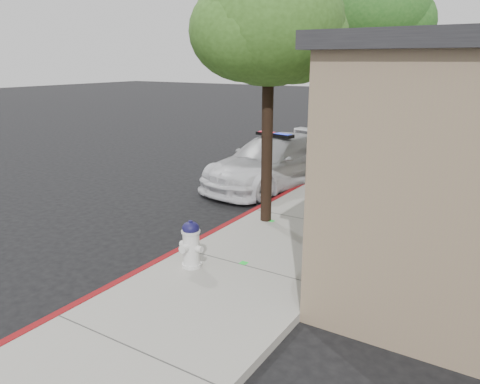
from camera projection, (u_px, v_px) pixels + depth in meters
name	position (u px, v px, depth m)	size (l,w,h in m)	color
ground	(179.00, 254.00, 9.47)	(120.00, 120.00, 0.00)	black
sidewalk	(309.00, 223.00, 11.08)	(3.20, 60.00, 0.15)	gray
red_curb	(254.00, 212.00, 11.86)	(0.14, 60.00, 0.16)	maroon
police_car	(274.00, 161.00, 14.49)	(3.11, 5.73, 1.70)	white
fire_hydrant	(191.00, 244.00, 8.45)	(0.52, 0.45, 0.91)	silver
street_tree_near	(269.00, 28.00, 9.84)	(3.21, 3.31, 5.87)	black
street_tree_mid	(378.00, 16.00, 16.16)	(3.86, 3.62, 6.92)	black
street_tree_far	(380.00, 65.00, 17.17)	(2.62, 2.52, 4.73)	black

